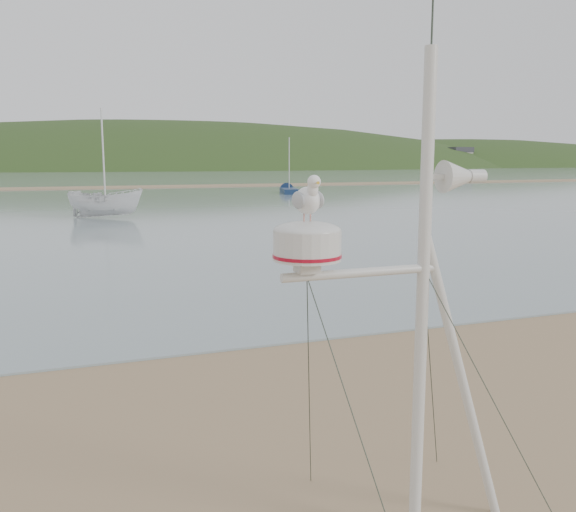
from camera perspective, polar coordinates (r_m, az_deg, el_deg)
name	(u,v)px	position (r m, az deg, el deg)	size (l,w,h in m)	color
ground	(124,482)	(7.24, -15.07, -19.73)	(560.00, 560.00, 0.00)	#886D4E
water	(63,175)	(138.39, -20.27, 7.10)	(560.00, 256.00, 0.04)	gray
sandbar	(66,188)	(76.42, -20.06, 5.99)	(560.00, 7.00, 0.07)	#886D4E
hill_ridge	(116,220)	(243.20, -15.77, 3.27)	(620.00, 180.00, 80.00)	#223716
far_cottages	(72,157)	(202.38, -19.56, 8.71)	(294.40, 6.30, 8.00)	beige
mast_rig	(416,406)	(5.68, 11.86, -13.55)	(2.35, 2.51, 5.31)	silver
boat_white	(104,179)	(37.26, -16.80, 6.87)	(1.68, 1.72, 4.46)	silver
sailboat_blue_far	(287,190)	(62.84, -0.05, 6.20)	(2.84, 6.19, 6.01)	#15294B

